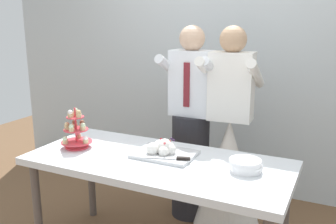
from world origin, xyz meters
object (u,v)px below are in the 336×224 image
at_px(dessert_table, 158,169).
at_px(person_bride, 228,159).
at_px(main_cake_tray, 164,151).
at_px(person_groom, 191,134).
at_px(plate_stack, 245,165).
at_px(cupcake_stand, 76,132).

relative_size(dessert_table, person_bride, 1.08).
bearing_deg(main_cake_tray, person_groom, 95.26).
bearing_deg(main_cake_tray, plate_stack, -2.03).
relative_size(main_cake_tray, person_groom, 0.26).
bearing_deg(main_cake_tray, person_bride, 65.29).
relative_size(dessert_table, main_cake_tray, 4.18).
height_order(dessert_table, person_bride, person_bride).
bearing_deg(main_cake_tray, dessert_table, -96.55).
relative_size(main_cake_tray, person_bride, 0.26).
distance_m(cupcake_stand, person_groom, 0.98).
xyz_separation_m(main_cake_tray, person_bride, (0.29, 0.62, -0.23)).
bearing_deg(person_groom, dessert_table, -86.05).
height_order(person_groom, person_bride, same).
xyz_separation_m(person_groom, person_bride, (0.34, -0.02, -0.16)).
distance_m(cupcake_stand, person_bride, 1.24).
height_order(dessert_table, plate_stack, plate_stack).
distance_m(dessert_table, person_groom, 0.72).
height_order(plate_stack, person_groom, person_groom).
distance_m(person_groom, person_bride, 0.38).
distance_m(dessert_table, cupcake_stand, 0.68).
bearing_deg(person_bride, main_cake_tray, -114.71).
height_order(cupcake_stand, person_groom, person_groom).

